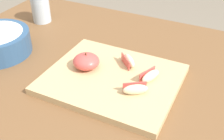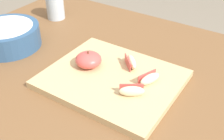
{
  "view_description": "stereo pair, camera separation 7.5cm",
  "coord_description": "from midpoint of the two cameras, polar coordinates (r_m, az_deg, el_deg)",
  "views": [
    {
      "loc": [
        0.3,
        -0.57,
        1.21
      ],
      "look_at": [
        0.03,
        -0.02,
        0.79
      ],
      "focal_mm": 45.2,
      "sensor_mm": 36.0,
      "label": 1
    },
    {
      "loc": [
        0.37,
        -0.53,
        1.21
      ],
      "look_at": [
        0.03,
        -0.02,
        0.79
      ],
      "focal_mm": 45.2,
      "sensor_mm": 36.0,
      "label": 2
    }
  ],
  "objects": [
    {
      "name": "dining_table",
      "position": [
        0.86,
        -3.95,
        -7.08
      ],
      "size": [
        1.15,
        0.86,
        0.75
      ],
      "color": "brown",
      "rests_on": "ground_plane"
    },
    {
      "name": "apple_wedge_near_knife",
      "position": [
        0.74,
        4.88,
        -1.3
      ],
      "size": [
        0.04,
        0.07,
        0.03
      ],
      "color": "beige",
      "rests_on": "cutting_board"
    },
    {
      "name": "cutting_board",
      "position": [
        0.76,
        -2.8,
        -1.91
      ],
      "size": [
        0.35,
        0.29,
        0.02
      ],
      "color": "tan",
      "rests_on": "dining_table"
    },
    {
      "name": "apple_wedge_front",
      "position": [
        0.69,
        1.66,
        -4.02
      ],
      "size": [
        0.06,
        0.05,
        0.03
      ],
      "color": "beige",
      "rests_on": "cutting_board"
    },
    {
      "name": "drinking_glass_water",
      "position": [
        1.12,
        -16.14,
        11.88
      ],
      "size": [
        0.07,
        0.07,
        0.1
      ],
      "color": "silver",
      "rests_on": "dining_table"
    },
    {
      "name": "apple_wedge_back",
      "position": [
        0.79,
        0.74,
        1.81
      ],
      "size": [
        0.06,
        0.06,
        0.03
      ],
      "color": "beige",
      "rests_on": "cutting_board"
    },
    {
      "name": "apple_half_skin_up",
      "position": [
        0.79,
        -7.95,
        1.67
      ],
      "size": [
        0.07,
        0.07,
        0.05
      ],
      "color": "#D14C47",
      "rests_on": "cutting_board"
    }
  ]
}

